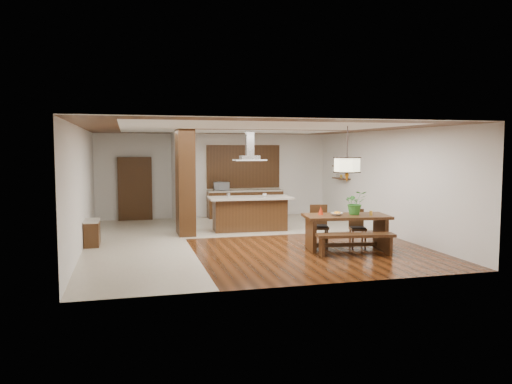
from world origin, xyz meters
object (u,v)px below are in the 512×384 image
object	(u,v)px
hallway_console	(92,233)
fruit_bowl	(337,214)
dining_chair_left	(319,225)
pendant_lantern	(347,154)
microwave	(221,186)
kitchen_island	(250,213)
foliage_plant	(355,203)
dining_table	(346,224)
dining_bench	(356,245)
range_hood	(250,146)
island_cup	(265,195)
dining_chair_right	(358,227)

from	to	relation	value
hallway_console	fruit_bowl	size ratio (longest dim) A/B	3.40
dining_chair_left	pendant_lantern	distance (m)	1.92
fruit_bowl	microwave	size ratio (longest dim) A/B	0.50
kitchen_island	microwave	distance (m)	2.84
pendant_lantern	foliage_plant	world-z (taller)	pendant_lantern
dining_table	pendant_lantern	size ratio (longest dim) A/B	1.58
dining_chair_left	foliage_plant	world-z (taller)	foliage_plant
dining_bench	foliage_plant	world-z (taller)	foliage_plant
range_hood	pendant_lantern	bearing A→B (deg)	-64.12
kitchen_island	microwave	bearing A→B (deg)	99.13
hallway_console	kitchen_island	xyz separation A→B (m)	(4.29, 1.22, 0.19)
microwave	island_cup	bearing A→B (deg)	-70.37
dining_chair_left	microwave	distance (m)	5.54
dining_chair_right	island_cup	distance (m)	3.12
microwave	foliage_plant	bearing A→B (deg)	-65.01
pendant_lantern	dining_table	bearing A→B (deg)	-90.00
kitchen_island	fruit_bowl	bearing A→B (deg)	-65.69
dining_bench	dining_chair_right	bearing A→B (deg)	62.12
microwave	dining_table	bearing A→B (deg)	-67.09
island_cup	kitchen_island	bearing A→B (deg)	163.42
hallway_console	pendant_lantern	world-z (taller)	pendant_lantern
fruit_bowl	dining_chair_left	bearing A→B (deg)	101.60
dining_table	dining_chair_left	bearing A→B (deg)	121.97
dining_table	foliage_plant	size ratio (longest dim) A/B	3.68
dining_table	dining_chair_left	distance (m)	0.78
dining_table	fruit_bowl	xyz separation A→B (m)	(-0.27, -0.05, 0.25)
kitchen_island	range_hood	xyz separation A→B (m)	(0.00, 0.00, 1.96)
hallway_console	microwave	world-z (taller)	microwave
dining_table	dining_chair_left	xyz separation A→B (m)	(-0.41, 0.66, -0.11)
hallway_console	dining_bench	distance (m)	6.35
fruit_bowl	microwave	distance (m)	6.23
dining_bench	island_cup	world-z (taller)	island_cup
island_cup	microwave	bearing A→B (deg)	104.10
foliage_plant	island_cup	bearing A→B (deg)	114.22
dining_bench	fruit_bowl	distance (m)	0.91
dining_table	foliage_plant	xyz separation A→B (m)	(0.23, 0.02, 0.50)
pendant_lantern	hallway_console	bearing A→B (deg)	161.27
dining_table	dining_chair_left	size ratio (longest dim) A/B	2.11
island_cup	dining_bench	bearing A→B (deg)	-74.46
fruit_bowl	dining_table	bearing A→B (deg)	10.57
foliage_plant	kitchen_island	size ratio (longest dim) A/B	0.23
kitchen_island	island_cup	distance (m)	0.68
dining_bench	foliage_plant	xyz separation A→B (m)	(0.32, 0.72, 0.86)
dining_table	island_cup	xyz separation A→B (m)	(-1.14, 3.08, 0.43)
dining_chair_right	dining_chair_left	bearing A→B (deg)	-174.90
hallway_console	kitchen_island	distance (m)	4.46
pendant_lantern	kitchen_island	distance (m)	3.96
pendant_lantern	kitchen_island	xyz separation A→B (m)	(-1.56, 3.20, -1.74)
dining_chair_right	range_hood	world-z (taller)	range_hood
dining_table	dining_chair_right	xyz separation A→B (m)	(0.56, 0.53, -0.17)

